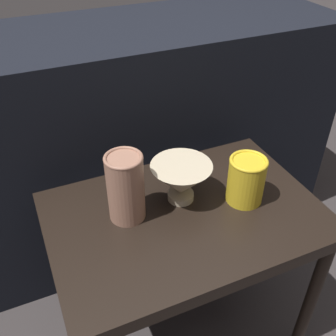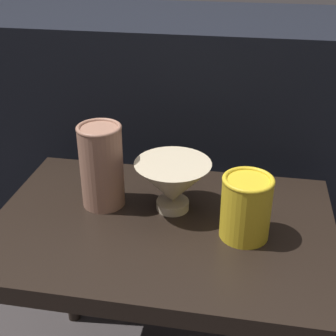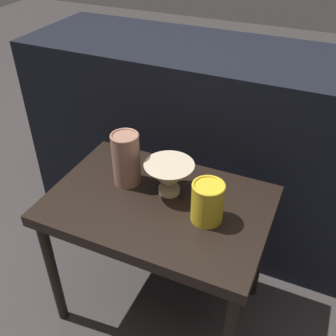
# 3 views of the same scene
# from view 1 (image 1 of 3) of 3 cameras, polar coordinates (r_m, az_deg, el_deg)

# --- Properties ---
(ground_plane) EXTENTS (8.00, 8.00, 0.00)m
(ground_plane) POSITION_cam_1_polar(r_m,az_deg,el_deg) (1.44, 1.93, -22.15)
(ground_plane) COLOR #383333
(table) EXTENTS (0.70, 0.48, 0.53)m
(table) POSITION_cam_1_polar(r_m,az_deg,el_deg) (1.07, 2.44, -8.93)
(table) COLOR black
(table) RESTS_ON ground_plane
(couch_backdrop) EXTENTS (1.59, 0.50, 0.85)m
(couch_backdrop) POSITION_cam_1_polar(r_m,az_deg,el_deg) (1.51, -6.86, 3.86)
(couch_backdrop) COLOR black
(couch_backdrop) RESTS_ON ground_plane
(bowl) EXTENTS (0.16, 0.16, 0.11)m
(bowl) POSITION_cam_1_polar(r_m,az_deg,el_deg) (1.03, 1.91, -1.78)
(bowl) COLOR #C1B293
(bowl) RESTS_ON table
(vase_textured_left) EXTENTS (0.09, 0.09, 0.18)m
(vase_textured_left) POSITION_cam_1_polar(r_m,az_deg,el_deg) (0.96, -6.18, -2.72)
(vase_textured_left) COLOR #996B56
(vase_textured_left) RESTS_ON table
(vase_colorful_right) EXTENTS (0.10, 0.10, 0.13)m
(vase_colorful_right) POSITION_cam_1_polar(r_m,az_deg,el_deg) (1.04, 11.29, -1.61)
(vase_colorful_right) COLOR gold
(vase_colorful_right) RESTS_ON table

